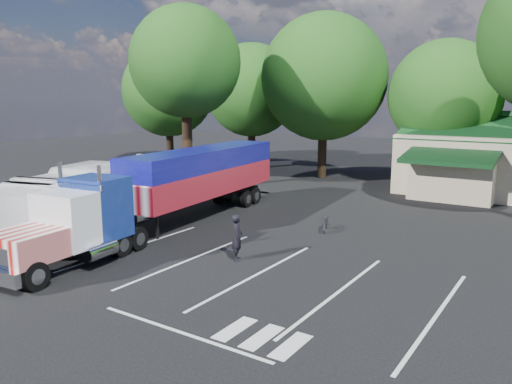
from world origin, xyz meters
The scene contains 10 objects.
ground centered at (0.00, 0.00, 0.00)m, with size 120.00×120.00×0.00m, color black.
tree_row_a centered at (-22.00, 16.50, 7.16)m, with size 9.00×9.00×11.68m.
tree_row_b centered at (-13.00, 17.80, 7.13)m, with size 8.40×8.40×11.35m.
tree_row_c centered at (-5.00, 16.20, 8.04)m, with size 10.00×10.00×13.05m.
tree_row_d centered at (4.00, 17.50, 6.58)m, with size 8.00×8.00×10.60m.
tree_near_left centered at (-10.50, 6.00, 8.81)m, with size 7.60×7.60×12.65m.
semi_truck centered at (-4.08, -2.19, 2.20)m, with size 4.30×18.71×3.89m.
woman centered at (1.60, -4.98, 0.93)m, with size 0.68×0.45×1.86m, color black.
bicycle centered at (2.64, 1.00, 0.43)m, with size 0.57×1.64×0.86m, color black.
tour_bus centered at (-7.00, -4.05, 1.64)m, with size 2.75×11.75×3.27m, color white.
Camera 1 is at (12.76, -20.55, 6.33)m, focal length 35.00 mm.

